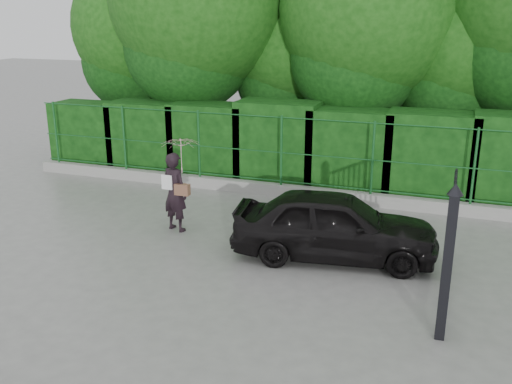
% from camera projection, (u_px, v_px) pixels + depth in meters
% --- Properties ---
extents(ground, '(80.00, 80.00, 0.00)m').
position_uv_depth(ground, '(191.00, 262.00, 10.88)').
color(ground, gray).
extents(kerb, '(14.00, 0.25, 0.30)m').
position_uv_depth(kerb, '(266.00, 189.00, 14.88)').
color(kerb, '#9E9E99').
rests_on(kerb, ground).
extents(fence, '(14.13, 0.06, 1.80)m').
position_uv_depth(fence, '(275.00, 150.00, 14.49)').
color(fence, '#175522').
rests_on(fence, kerb).
extents(hedge, '(14.20, 1.20, 2.29)m').
position_uv_depth(hedge, '(284.00, 146.00, 15.44)').
color(hedge, black).
rests_on(hedge, ground).
extents(trees, '(17.10, 6.15, 8.08)m').
position_uv_depth(trees, '(342.00, 10.00, 16.08)').
color(trees, black).
rests_on(trees, ground).
extents(gate, '(0.22, 2.33, 2.36)m').
position_uv_depth(gate, '(448.00, 251.00, 8.40)').
color(gate, black).
rests_on(gate, ground).
extents(woman, '(0.93, 0.85, 2.05)m').
position_uv_depth(woman, '(178.00, 173.00, 12.10)').
color(woman, black).
rests_on(woman, ground).
extents(car, '(4.08, 2.11, 1.33)m').
position_uv_depth(car, '(335.00, 225.00, 10.89)').
color(car, black).
rests_on(car, ground).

